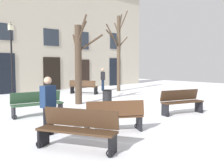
# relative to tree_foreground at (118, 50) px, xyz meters

# --- Properties ---
(ground_plane) EXTENTS (31.02, 31.02, 0.00)m
(ground_plane) POSITION_rel_tree_foreground_xyz_m (-3.20, -4.32, -2.81)
(ground_plane) COLOR white
(building_facade) EXTENTS (19.39, 0.60, 8.40)m
(building_facade) POSITION_rel_tree_foreground_xyz_m (-3.19, 3.88, 1.42)
(building_facade) COLOR #BCB29E
(building_facade) RESTS_ON ground
(tree_foreground) EXTENTS (2.19, 1.47, 5.38)m
(tree_foreground) POSITION_rel_tree_foreground_xyz_m (0.00, 0.00, 0.00)
(tree_foreground) COLOR #4C3D2D
(tree_foreground) RESTS_ON ground
(tree_center) EXTENTS (1.51, 1.72, 4.30)m
(tree_center) POSITION_rel_tree_foreground_xyz_m (-5.38, -2.76, -0.79)
(tree_center) COLOR #423326
(tree_center) RESTS_ON ground
(streetlamp) EXTENTS (0.30, 0.30, 4.23)m
(streetlamp) POSITION_rel_tree_foreground_xyz_m (-6.51, 2.16, -0.25)
(streetlamp) COLOR black
(streetlamp) RESTS_ON ground
(litter_bin) EXTENTS (0.39, 0.39, 0.87)m
(litter_bin) POSITION_rel_tree_foreground_xyz_m (-5.80, -5.17, -2.38)
(litter_bin) COLOR black
(litter_bin) RESTS_ON ground
(bench_far_corner) EXTENTS (1.91, 0.73, 0.89)m
(bench_far_corner) POSITION_rel_tree_foreground_xyz_m (-8.20, -4.01, -2.35)
(bench_far_corner) COLOR #2D4C33
(bench_far_corner) RESTS_ON ground
(bench_by_litter_bin) EXTENTS (1.63, 1.23, 0.90)m
(bench_by_litter_bin) POSITION_rel_tree_foreground_xyz_m (-7.76, -7.59, -2.36)
(bench_by_litter_bin) COLOR #51331E
(bench_by_litter_bin) RESTS_ON ground
(bench_near_center_tree) EXTENTS (1.82, 0.96, 0.91)m
(bench_near_center_tree) POSITION_rel_tree_foreground_xyz_m (-4.08, -7.46, -2.33)
(bench_near_center_tree) COLOR #3D2819
(bench_near_center_tree) RESTS_ON ground
(bench_back_to_back_right) EXTENTS (1.24, 1.81, 0.87)m
(bench_back_to_back_right) POSITION_rel_tree_foreground_xyz_m (-2.77, 0.32, -2.36)
(bench_back_to_back_right) COLOR #3D2819
(bench_back_to_back_right) RESTS_ON ground
(bench_back_to_back_left) EXTENTS (1.23, 1.86, 0.90)m
(bench_back_to_back_left) POSITION_rel_tree_foreground_xyz_m (-9.37, -8.07, -2.35)
(bench_back_to_back_left) COLOR #3D2819
(bench_back_to_back_left) RESTS_ON ground
(person_crossing_plaza) EXTENTS (0.42, 0.29, 1.56)m
(person_crossing_plaza) POSITION_rel_tree_foreground_xyz_m (-9.24, -6.60, -1.96)
(person_crossing_plaza) COLOR black
(person_crossing_plaza) RESTS_ON ground
(person_strolling) EXTENTS (0.36, 0.44, 1.58)m
(person_strolling) POSITION_rel_tree_foreground_xyz_m (-0.62, 0.90, -1.95)
(person_strolling) COLOR black
(person_strolling) RESTS_ON ground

